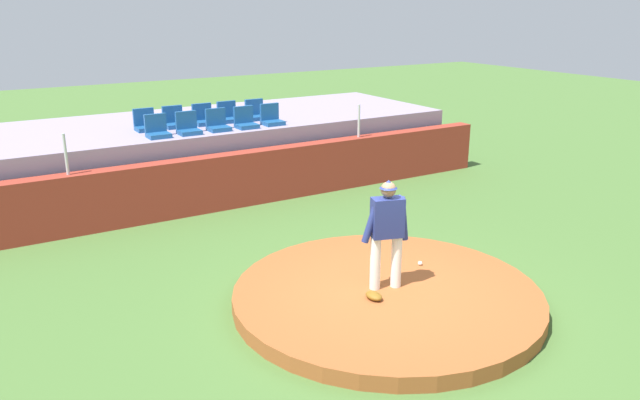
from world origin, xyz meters
The scene contains 19 objects.
ground_plane centered at (0.00, 0.00, 0.00)m, with size 60.00×60.00×0.00m, color #466C30.
pitchers_mound centered at (0.00, 0.00, 0.12)m, with size 4.72×4.72×0.23m, color #9B5127.
pitcher centered at (0.02, 0.08, 1.23)m, with size 0.73×0.38×1.72m.
baseball centered at (1.03, 0.45, 0.27)m, with size 0.07×0.07×0.07m, color white.
fielding_glove centered at (-0.37, -0.17, 0.29)m, with size 0.30×0.20×0.11m, color brown.
brick_barrier centered at (0.00, 5.65, 0.61)m, with size 13.88×0.40×1.23m, color #9A3224.
fence_post_left centered at (-3.50, 5.65, 1.63)m, with size 0.06×0.06×0.81m, color silver.
fence_post_right centered at (3.34, 5.65, 1.63)m, with size 0.06×0.06×0.81m, color silver.
bleacher_platform centered at (0.00, 8.17, 0.79)m, with size 12.88×4.24×1.58m, color #94869F.
stadium_chair_0 centered at (-1.41, 6.58, 1.73)m, with size 0.48×0.44×0.50m.
stadium_chair_1 centered at (-0.71, 6.57, 1.73)m, with size 0.48×0.44×0.50m.
stadium_chair_2 centered at (0.02, 6.60, 1.73)m, with size 0.48×0.44×0.50m.
stadium_chair_3 centered at (0.71, 6.56, 1.73)m, with size 0.48×0.44×0.50m.
stadium_chair_4 centered at (1.42, 6.61, 1.73)m, with size 0.48×0.44×0.50m.
stadium_chair_5 centered at (-1.41, 7.48, 1.73)m, with size 0.48×0.44×0.50m.
stadium_chair_6 centered at (-0.72, 7.50, 1.73)m, with size 0.48×0.44×0.50m.
stadium_chair_7 centered at (0.01, 7.47, 1.73)m, with size 0.48×0.44×0.50m.
stadium_chair_8 centered at (0.67, 7.50, 1.73)m, with size 0.48×0.44×0.50m.
stadium_chair_9 centered at (1.41, 7.46, 1.73)m, with size 0.48×0.44×0.50m.
Camera 1 is at (-5.38, -6.90, 4.42)m, focal length 35.05 mm.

